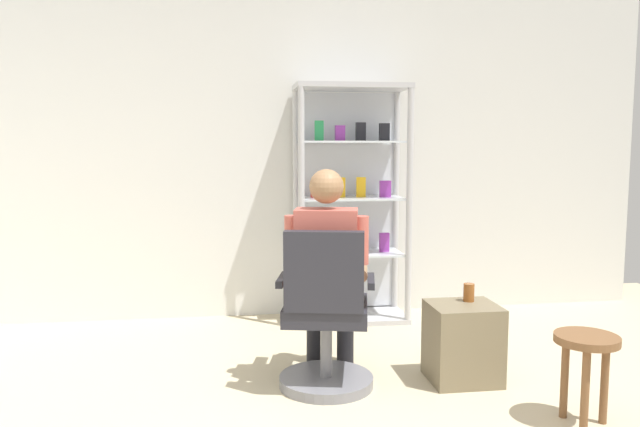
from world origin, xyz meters
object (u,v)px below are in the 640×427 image
Objects in this scene: storage_crate at (463,343)px; tea_glass at (469,292)px; seated_shopkeeper at (327,265)px; office_chair at (326,324)px; wooden_stool at (586,354)px; display_cabinet_main at (350,202)px.

tea_glass is (0.06, 0.07, 0.29)m from storage_crate.
seated_shopkeeper reaches higher than storage_crate.
wooden_stool is (1.24, -0.64, -0.02)m from office_chair.
display_cabinet_main is at bearing 109.01° from tea_glass.
display_cabinet_main is 4.03× the size of wooden_stool.
office_chair reaches higher than wooden_stool.
wooden_stool is (0.81, -2.12, -0.59)m from display_cabinet_main.
tea_glass is at bearing -4.49° from seated_shopkeeper.
display_cabinet_main is at bearing 74.04° from office_chair.
display_cabinet_main is 1.68m from storage_crate.
tea_glass is at bearing 5.80° from office_chair.
display_cabinet_main reaches higher than wooden_stool.
storage_crate is 1.00× the size of wooden_stool.
display_cabinet_main is at bearing 73.61° from seated_shopkeeper.
seated_shopkeeper is 11.74× the size of tea_glass.
tea_glass is (0.87, -0.07, -0.18)m from seated_shopkeeper.
office_chair is (-0.42, -1.48, -0.57)m from display_cabinet_main.
wooden_stool is (1.20, -0.80, -0.34)m from seated_shopkeeper.
storage_crate is 4.30× the size of tea_glass.
seated_shopkeeper is at bearing 175.51° from tea_glass.
seated_shopkeeper is 2.74× the size of wooden_stool.
tea_glass is (0.90, 0.09, 0.13)m from office_chair.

